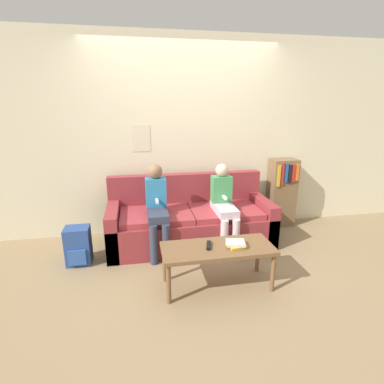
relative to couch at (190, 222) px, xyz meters
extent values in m
plane|color=#937A56|center=(0.00, -0.53, -0.28)|extent=(10.00, 10.00, 0.00)
cube|color=beige|center=(0.00, 0.50, 1.02)|extent=(8.00, 0.06, 2.60)
cube|color=beige|center=(-0.56, 0.47, 1.02)|extent=(0.24, 0.00, 0.34)
cube|color=maroon|center=(0.00, -0.04, -0.08)|extent=(2.04, 0.83, 0.39)
cube|color=maroon|center=(0.00, 0.30, 0.34)|extent=(2.04, 0.14, 0.45)
cube|color=maroon|center=(-0.95, -0.04, 0.00)|extent=(0.14, 0.83, 0.55)
cube|color=maroon|center=(0.95, -0.04, 0.00)|extent=(0.14, 0.83, 0.55)
cube|color=#A1343A|center=(-0.44, -0.08, 0.15)|extent=(0.86, 0.67, 0.07)
cube|color=#A1343A|center=(0.44, -0.08, 0.15)|extent=(0.86, 0.67, 0.07)
cube|color=brown|center=(0.08, -1.03, 0.13)|extent=(1.07, 0.44, 0.04)
cylinder|color=brown|center=(-0.41, -1.21, -0.09)|extent=(0.04, 0.04, 0.39)
cylinder|color=brown|center=(0.58, -1.21, -0.09)|extent=(0.04, 0.04, 0.39)
cylinder|color=brown|center=(-0.41, -0.84, -0.09)|extent=(0.04, 0.04, 0.39)
cylinder|color=brown|center=(0.58, -0.84, -0.09)|extent=(0.04, 0.04, 0.39)
cylinder|color=#33384C|center=(-0.50, -0.48, -0.05)|extent=(0.09, 0.09, 0.46)
cylinder|color=#33384C|center=(-0.36, -0.48, -0.05)|extent=(0.09, 0.09, 0.46)
cube|color=#33384C|center=(-0.43, -0.22, 0.23)|extent=(0.23, 0.51, 0.09)
cube|color=teal|center=(-0.43, -0.07, 0.44)|extent=(0.24, 0.16, 0.34)
sphere|color=#8C6647|center=(-0.43, -0.07, 0.69)|extent=(0.17, 0.17, 0.17)
cube|color=white|center=(-0.43, -0.22, 0.37)|extent=(0.03, 0.12, 0.03)
cylinder|color=silver|center=(0.31, -0.48, -0.05)|extent=(0.09, 0.09, 0.46)
cylinder|color=silver|center=(0.45, -0.48, -0.05)|extent=(0.09, 0.09, 0.46)
cube|color=silver|center=(0.38, -0.22, 0.23)|extent=(0.23, 0.51, 0.09)
cube|color=#429356|center=(0.38, -0.07, 0.44)|extent=(0.24, 0.16, 0.33)
sphere|color=beige|center=(0.38, -0.07, 0.68)|extent=(0.16, 0.16, 0.16)
cube|color=white|center=(0.38, -0.22, 0.37)|extent=(0.03, 0.12, 0.03)
cube|color=black|center=(0.00, -1.00, 0.16)|extent=(0.08, 0.17, 0.02)
cube|color=gold|center=(0.26, -1.05, 0.16)|extent=(0.19, 0.18, 0.02)
cube|color=silver|center=(0.25, -1.05, 0.18)|extent=(0.20, 0.18, 0.03)
cube|color=brown|center=(1.42, 0.33, 0.21)|extent=(0.36, 0.25, 0.98)
cube|color=gold|center=(1.28, 0.19, 0.50)|extent=(0.04, 0.02, 0.30)
cube|color=red|center=(1.34, 0.19, 0.52)|extent=(0.03, 0.02, 0.31)
cube|color=#23519E|center=(1.39, 0.19, 0.54)|extent=(0.04, 0.02, 0.26)
cube|color=black|center=(1.45, 0.19, 0.52)|extent=(0.04, 0.02, 0.26)
cube|color=red|center=(1.50, 0.19, 0.53)|extent=(0.05, 0.02, 0.24)
cube|color=orange|center=(1.55, 0.19, 0.54)|extent=(0.05, 0.02, 0.23)
cube|color=#284789|center=(-1.32, -0.31, -0.06)|extent=(0.27, 0.22, 0.43)
cube|color=#3055A5|center=(-1.32, -0.43, -0.15)|extent=(0.19, 0.03, 0.17)
camera|label=1|loc=(-0.64, -3.52, 1.45)|focal=28.00mm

